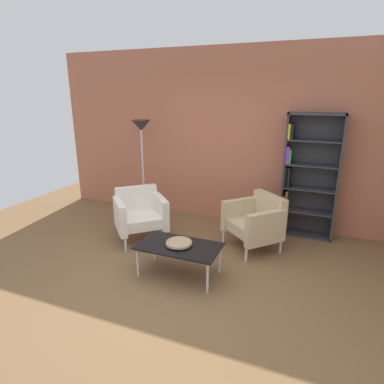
{
  "coord_description": "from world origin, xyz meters",
  "views": [
    {
      "loc": [
        1.49,
        -2.84,
        2.16
      ],
      "look_at": [
        0.01,
        0.84,
        0.95
      ],
      "focal_mm": 30.17,
      "sensor_mm": 36.0,
      "label": 1
    }
  ],
  "objects_px": {
    "decorative_bowl": "(179,243)",
    "armchair_near_window": "(140,213)",
    "coffee_table_low": "(179,248)",
    "bookshelf_tall": "(306,177)",
    "armchair_spare_guest": "(256,221)",
    "floor_lamp_torchiere": "(142,137)"
  },
  "relations": [
    {
      "from": "decorative_bowl",
      "to": "armchair_near_window",
      "type": "height_order",
      "value": "armchair_near_window"
    },
    {
      "from": "decorative_bowl",
      "to": "coffee_table_low",
      "type": "bearing_deg",
      "value": -113.63
    },
    {
      "from": "bookshelf_tall",
      "to": "decorative_bowl",
      "type": "distance_m",
      "value": 2.33
    },
    {
      "from": "armchair_near_window",
      "to": "armchair_spare_guest",
      "type": "relative_size",
      "value": 1.0
    },
    {
      "from": "bookshelf_tall",
      "to": "coffee_table_low",
      "type": "xyz_separation_m",
      "value": [
        -1.31,
        -1.86,
        -0.57
      ]
    },
    {
      "from": "coffee_table_low",
      "to": "armchair_near_window",
      "type": "height_order",
      "value": "armchair_near_window"
    },
    {
      "from": "bookshelf_tall",
      "to": "armchair_near_window",
      "type": "distance_m",
      "value": 2.61
    },
    {
      "from": "decorative_bowl",
      "to": "floor_lamp_torchiere",
      "type": "height_order",
      "value": "floor_lamp_torchiere"
    },
    {
      "from": "armchair_near_window",
      "to": "bookshelf_tall",
      "type": "bearing_deg",
      "value": -17.41
    },
    {
      "from": "armchair_near_window",
      "to": "floor_lamp_torchiere",
      "type": "distance_m",
      "value": 1.37
    },
    {
      "from": "coffee_table_low",
      "to": "decorative_bowl",
      "type": "xyz_separation_m",
      "value": [
        0.0,
        0.0,
        0.07
      ]
    },
    {
      "from": "decorative_bowl",
      "to": "armchair_near_window",
      "type": "distance_m",
      "value": 1.24
    },
    {
      "from": "bookshelf_tall",
      "to": "armchair_spare_guest",
      "type": "distance_m",
      "value": 1.09
    },
    {
      "from": "bookshelf_tall",
      "to": "armchair_near_window",
      "type": "height_order",
      "value": "bookshelf_tall"
    },
    {
      "from": "coffee_table_low",
      "to": "floor_lamp_torchiere",
      "type": "relative_size",
      "value": 0.57
    },
    {
      "from": "decorative_bowl",
      "to": "bookshelf_tall",
      "type": "bearing_deg",
      "value": 54.93
    },
    {
      "from": "bookshelf_tall",
      "to": "floor_lamp_torchiere",
      "type": "distance_m",
      "value": 2.76
    },
    {
      "from": "bookshelf_tall",
      "to": "armchair_spare_guest",
      "type": "height_order",
      "value": "bookshelf_tall"
    },
    {
      "from": "coffee_table_low",
      "to": "floor_lamp_torchiere",
      "type": "bearing_deg",
      "value": 131.56
    },
    {
      "from": "coffee_table_low",
      "to": "floor_lamp_torchiere",
      "type": "height_order",
      "value": "floor_lamp_torchiere"
    },
    {
      "from": "bookshelf_tall",
      "to": "decorative_bowl",
      "type": "bearing_deg",
      "value": -125.07
    },
    {
      "from": "armchair_near_window",
      "to": "armchair_spare_guest",
      "type": "bearing_deg",
      "value": -31.51
    }
  ]
}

